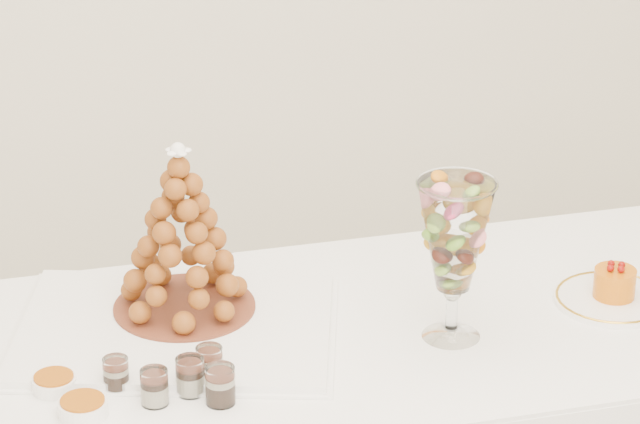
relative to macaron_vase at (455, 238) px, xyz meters
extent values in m
cube|color=white|center=(-0.18, 0.08, -0.21)|extent=(1.91, 0.79, 0.01)
cube|color=white|center=(-0.51, 0.14, -0.20)|extent=(0.69, 0.59, 0.02)
cylinder|color=white|center=(0.00, 0.00, -0.20)|extent=(0.11, 0.11, 0.02)
cylinder|color=white|center=(0.00, 0.00, -0.15)|extent=(0.02, 0.02, 0.08)
sphere|color=white|center=(0.00, 0.00, -0.11)|extent=(0.04, 0.04, 0.04)
cylinder|color=white|center=(0.36, 0.05, -0.20)|extent=(0.23, 0.23, 0.01)
cylinder|color=white|center=(-0.65, -0.04, -0.18)|extent=(0.05, 0.05, 0.06)
cylinder|color=white|center=(-0.52, -0.09, -0.17)|extent=(0.07, 0.07, 0.07)
cylinder|color=white|center=(-0.48, -0.05, -0.17)|extent=(0.06, 0.06, 0.07)
cylinder|color=white|center=(-0.59, -0.11, -0.17)|extent=(0.06, 0.06, 0.07)
cylinder|color=white|center=(-0.47, -0.13, -0.17)|extent=(0.07, 0.07, 0.07)
cylinder|color=white|center=(-0.75, -0.02, -0.19)|extent=(0.08, 0.08, 0.03)
cylinder|color=white|center=(-0.71, -0.11, -0.19)|extent=(0.09, 0.09, 0.03)
cylinder|color=brown|center=(-0.48, 0.20, -0.18)|extent=(0.28, 0.28, 0.01)
cone|color=brown|center=(-0.48, 0.20, -0.01)|extent=(0.29, 0.29, 0.33)
sphere|color=white|center=(-0.48, 0.20, 0.14)|extent=(0.03, 0.03, 0.03)
cylinder|color=#CC6209|center=(0.36, 0.06, -0.17)|extent=(0.08, 0.08, 0.06)
sphere|color=#7E0904|center=(0.37, 0.06, -0.13)|extent=(0.01, 0.01, 0.01)
sphere|color=#7E0904|center=(0.36, 0.07, -0.13)|extent=(0.01, 0.01, 0.01)
sphere|color=#7E0904|center=(0.35, 0.05, -0.13)|extent=(0.01, 0.01, 0.01)
sphere|color=#7E0904|center=(0.36, 0.04, -0.13)|extent=(0.01, 0.01, 0.01)
camera|label=1|loc=(-0.86, -2.40, 1.22)|focal=85.00mm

